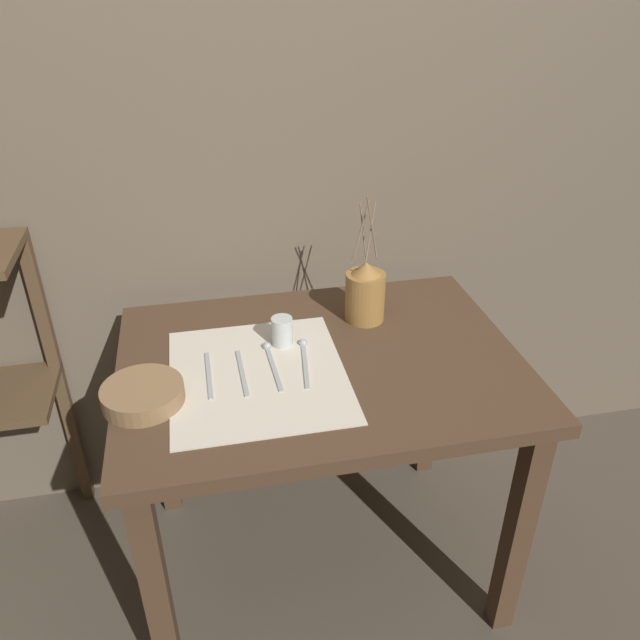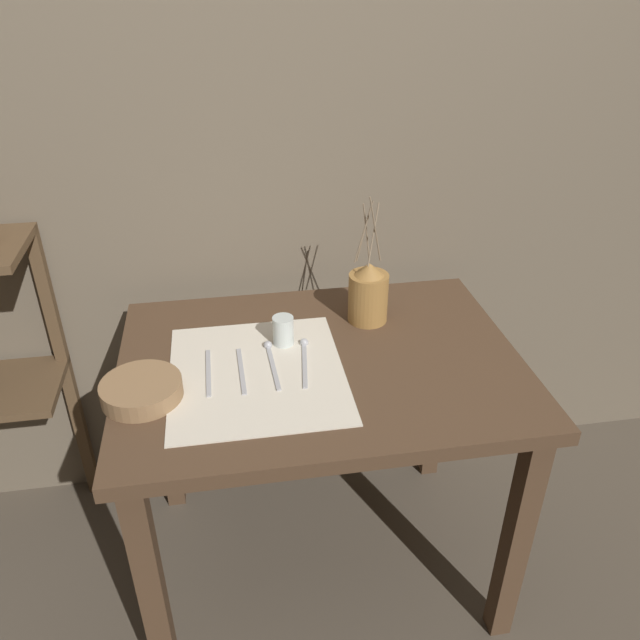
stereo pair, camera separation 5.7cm
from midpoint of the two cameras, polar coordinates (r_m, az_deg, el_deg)
name	(u,v)px [view 1 (the left image)]	position (r m, az deg, el deg)	size (l,w,h in m)	color
ground_plane	(320,555)	(2.22, -0.77, -20.72)	(12.00, 12.00, 0.00)	brown
stone_wall_back	(286,156)	(1.96, -3.98, 14.71)	(7.00, 0.06, 2.40)	#6B5E4C
wooden_table	(320,393)	(1.75, -0.92, -6.70)	(1.07, 0.79, 0.79)	#4C3523
linen_cloth	(258,374)	(1.62, -6.70, -4.98)	(0.45, 0.50, 0.00)	beige
pitcher_with_flowers	(365,293)	(1.82, 3.25, 2.48)	(0.12, 0.12, 0.39)	olive
wooden_bowl	(143,394)	(1.58, -16.90, -6.55)	(0.20, 0.20, 0.05)	#8E6B47
glass_tumbler_near	(282,331)	(1.72, -4.44, -1.05)	(0.06, 0.06, 0.08)	silver
knife_center	(209,375)	(1.64, -11.11, -4.97)	(0.01, 0.21, 0.00)	#A8A8AD
fork_inner	(242,373)	(1.63, -8.13, -4.79)	(0.02, 0.21, 0.00)	#A8A8AD
spoon_inner	(270,355)	(1.69, -5.59, -3.22)	(0.03, 0.22, 0.02)	#A8A8AD
spoon_outer	(304,352)	(1.69, -2.44, -2.94)	(0.04, 0.22, 0.02)	#A8A8AD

